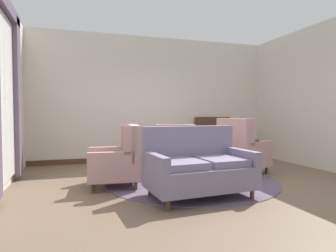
# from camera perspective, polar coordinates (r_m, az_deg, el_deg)

# --- Properties ---
(ground) EXTENTS (8.49, 8.49, 0.00)m
(ground) POSITION_cam_1_polar(r_m,az_deg,el_deg) (5.02, 5.83, -11.24)
(ground) COLOR brown
(wall_back) EXTENTS (6.22, 0.08, 3.09)m
(wall_back) POSITION_cam_1_polar(r_m,az_deg,el_deg) (7.52, -2.65, 5.21)
(wall_back) COLOR silver
(wall_back) RESTS_ON ground
(wall_left) EXTENTS (0.08, 3.90, 3.09)m
(wall_left) POSITION_cam_1_polar(r_m,az_deg,el_deg) (5.43, -29.28, 5.93)
(wall_left) COLOR silver
(wall_left) RESTS_ON ground
(wall_right) EXTENTS (0.08, 3.90, 3.09)m
(wall_right) POSITION_cam_1_polar(r_m,az_deg,el_deg) (7.29, 25.56, 5.05)
(wall_right) COLOR silver
(wall_right) RESTS_ON ground
(baseboard_back) EXTENTS (6.06, 0.03, 0.12)m
(baseboard_back) POSITION_cam_1_polar(r_m,az_deg,el_deg) (7.55, -2.52, -6.12)
(baseboard_back) COLOR #4C3323
(baseboard_back) RESTS_ON ground
(area_rug) EXTENTS (2.98, 2.98, 0.01)m
(area_rug) POSITION_cam_1_polar(r_m,az_deg,el_deg) (5.29, 4.51, -10.46)
(area_rug) COLOR #5B4C60
(area_rug) RESTS_ON ground
(window_with_curtains) EXTENTS (0.12, 1.95, 2.84)m
(window_with_curtains) POSITION_cam_1_polar(r_m,az_deg,el_deg) (5.12, -28.89, 6.62)
(window_with_curtains) COLOR silver
(coffee_table) EXTENTS (0.77, 0.77, 0.46)m
(coffee_table) POSITION_cam_1_polar(r_m,az_deg,el_deg) (5.07, 5.91, -6.94)
(coffee_table) COLOR #4C3323
(coffee_table) RESTS_ON ground
(porcelain_vase) EXTENTS (0.15, 0.15, 0.34)m
(porcelain_vase) POSITION_cam_1_polar(r_m,az_deg,el_deg) (5.02, 6.62, -4.28)
(porcelain_vase) COLOR beige
(porcelain_vase) RESTS_ON coffee_table
(settee) EXTENTS (1.52, 0.96, 1.00)m
(settee) POSITION_cam_1_polar(r_m,az_deg,el_deg) (4.27, 5.85, -8.03)
(settee) COLOR slate
(settee) RESTS_ON ground
(armchair_beside_settee) EXTENTS (0.87, 0.87, 1.00)m
(armchair_beside_settee) POSITION_cam_1_polar(r_m,az_deg,el_deg) (4.91, -9.47, -6.51)
(armchair_beside_settee) COLOR tan
(armchair_beside_settee) RESTS_ON ground
(armchair_far_left) EXTENTS (0.84, 0.94, 0.97)m
(armchair_far_left) POSITION_cam_1_polar(r_m,az_deg,el_deg) (6.05, 0.81, -4.93)
(armchair_far_left) COLOR tan
(armchair_far_left) RESTS_ON ground
(armchair_near_sideboard) EXTENTS (1.02, 0.96, 1.09)m
(armchair_near_sideboard) POSITION_cam_1_polar(r_m,az_deg,el_deg) (5.98, 13.98, -4.62)
(armchair_near_sideboard) COLOR tan
(armchair_near_sideboard) RESTS_ON ground
(side_table) EXTENTS (0.47, 0.47, 0.69)m
(side_table) POSITION_cam_1_polar(r_m,az_deg,el_deg) (5.95, 14.91, -5.13)
(side_table) COLOR #4C3323
(side_table) RESTS_ON ground
(sideboard) EXTENTS (1.02, 0.40, 1.09)m
(sideboard) POSITION_cam_1_polar(r_m,az_deg,el_deg) (7.83, 9.10, -2.55)
(sideboard) COLOR #4C3323
(sideboard) RESTS_ON ground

